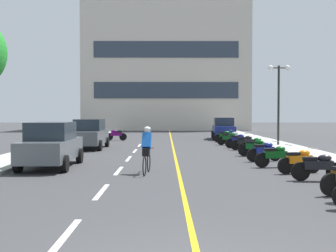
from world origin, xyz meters
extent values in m
plane|color=#38383A|center=(0.00, 21.00, 0.00)|extent=(140.00, 140.00, 0.00)
cube|color=#A8A8A3|center=(-7.20, 24.00, 0.06)|extent=(2.40, 72.00, 0.12)
cube|color=#A8A8A3|center=(7.20, 24.00, 0.06)|extent=(2.40, 72.00, 0.12)
cube|color=silver|center=(-2.00, 2.00, 0.00)|extent=(0.14, 2.20, 0.01)
cube|color=silver|center=(-2.00, 6.00, 0.00)|extent=(0.14, 2.20, 0.01)
cube|color=silver|center=(-2.00, 10.00, 0.00)|extent=(0.14, 2.20, 0.01)
cube|color=silver|center=(-2.00, 14.00, 0.00)|extent=(0.14, 2.20, 0.01)
cube|color=silver|center=(-2.00, 18.00, 0.00)|extent=(0.14, 2.20, 0.01)
cube|color=silver|center=(-2.00, 22.00, 0.00)|extent=(0.14, 2.20, 0.01)
cube|color=silver|center=(-2.00, 26.00, 0.00)|extent=(0.14, 2.20, 0.01)
cube|color=silver|center=(-2.00, 30.00, 0.00)|extent=(0.14, 2.20, 0.01)
cube|color=silver|center=(-2.00, 34.00, 0.00)|extent=(0.14, 2.20, 0.01)
cube|color=silver|center=(-2.00, 38.00, 0.00)|extent=(0.14, 2.20, 0.01)
cube|color=silver|center=(-2.00, 42.00, 0.00)|extent=(0.14, 2.20, 0.01)
cube|color=silver|center=(-2.00, 46.00, 0.00)|extent=(0.14, 2.20, 0.01)
cube|color=gold|center=(0.25, 24.00, 0.00)|extent=(0.12, 66.00, 0.01)
cube|color=beige|center=(-0.15, 48.78, 8.51)|extent=(21.62, 7.56, 17.02)
cube|color=#2D3847|center=(-0.15, 44.95, 5.11)|extent=(18.16, 0.10, 2.04)
cube|color=#2D3847|center=(-0.15, 44.95, 10.21)|extent=(18.16, 0.10, 2.04)
cylinder|color=black|center=(7.17, 20.99, 2.71)|extent=(0.14, 0.14, 5.17)
cylinder|color=black|center=(7.17, 20.99, 5.14)|extent=(1.10, 0.08, 0.08)
sphere|color=white|center=(6.62, 20.99, 5.14)|extent=(0.36, 0.36, 0.36)
sphere|color=white|center=(7.72, 20.99, 5.14)|extent=(0.36, 0.36, 0.36)
cylinder|color=black|center=(-5.69, 12.35, 0.32)|extent=(0.23, 0.64, 0.64)
cylinder|color=black|center=(-3.99, 12.38, 0.32)|extent=(0.23, 0.64, 0.64)
cylinder|color=black|center=(-5.63, 9.55, 0.32)|extent=(0.23, 0.64, 0.64)
cylinder|color=black|center=(-3.93, 9.59, 0.32)|extent=(0.23, 0.64, 0.64)
cube|color=#4C5156|center=(-4.81, 10.97, 0.72)|extent=(1.79, 4.23, 0.80)
cube|color=#1E2833|center=(-4.81, 10.97, 1.47)|extent=(1.61, 2.23, 0.70)
cylinder|color=black|center=(-5.73, 20.80, 0.32)|extent=(0.22, 0.64, 0.64)
cylinder|color=black|center=(-4.03, 20.79, 0.32)|extent=(0.22, 0.64, 0.64)
cylinder|color=black|center=(-5.75, 18.00, 0.32)|extent=(0.22, 0.64, 0.64)
cylinder|color=black|center=(-4.05, 17.99, 0.32)|extent=(0.22, 0.64, 0.64)
cube|color=#4C5156|center=(-4.89, 19.40, 0.72)|extent=(1.72, 4.21, 0.80)
cube|color=#1E2833|center=(-4.89, 19.40, 1.47)|extent=(1.57, 2.21, 0.70)
cylinder|color=black|center=(3.92, 29.88, 0.32)|extent=(0.26, 0.65, 0.64)
cylinder|color=black|center=(5.62, 29.76, 0.32)|extent=(0.26, 0.65, 0.64)
cylinder|color=black|center=(3.72, 27.09, 0.32)|extent=(0.26, 0.65, 0.64)
cylinder|color=black|center=(5.42, 26.97, 0.32)|extent=(0.26, 0.65, 0.64)
cube|color=navy|center=(4.67, 28.43, 0.72)|extent=(1.99, 4.31, 0.80)
cube|color=#1E2833|center=(4.67, 28.43, 1.47)|extent=(1.71, 2.30, 0.70)
cylinder|color=black|center=(4.09, 5.36, 0.30)|extent=(0.61, 0.25, 0.60)
cylinder|color=black|center=(5.20, 7.62, 0.30)|extent=(0.61, 0.16, 0.60)
cylinder|color=black|center=(4.10, 7.72, 0.30)|extent=(0.61, 0.16, 0.60)
cube|color=black|center=(4.65, 7.67, 0.52)|extent=(0.92, 0.36, 0.28)
ellipsoid|color=black|center=(4.85, 7.65, 0.74)|extent=(0.46, 0.28, 0.22)
cube|color=black|center=(4.40, 7.70, 0.72)|extent=(0.46, 0.28, 0.10)
cylinder|color=silver|center=(5.20, 7.62, 0.90)|extent=(0.09, 0.60, 0.03)
cylinder|color=black|center=(5.12, 9.40, 0.30)|extent=(0.61, 0.24, 0.60)
cylinder|color=black|center=(4.05, 9.13, 0.30)|extent=(0.61, 0.24, 0.60)
cube|color=orange|center=(4.59, 9.26, 0.52)|extent=(0.94, 0.49, 0.28)
ellipsoid|color=orange|center=(4.78, 9.31, 0.74)|extent=(0.49, 0.34, 0.22)
cube|color=black|center=(4.34, 9.20, 0.72)|extent=(0.49, 0.34, 0.10)
cylinder|color=silver|center=(5.12, 9.40, 0.90)|extent=(0.18, 0.59, 0.03)
cylinder|color=black|center=(4.72, 10.96, 0.30)|extent=(0.61, 0.17, 0.60)
cylinder|color=black|center=(3.63, 10.83, 0.30)|extent=(0.61, 0.17, 0.60)
cube|color=#0C4C19|center=(4.17, 10.89, 0.52)|extent=(0.93, 0.38, 0.28)
ellipsoid|color=#0C4C19|center=(4.37, 10.92, 0.74)|extent=(0.46, 0.29, 0.22)
cube|color=black|center=(3.92, 10.87, 0.72)|extent=(0.46, 0.29, 0.10)
cylinder|color=silver|center=(4.72, 10.96, 0.90)|extent=(0.10, 0.60, 0.03)
cylinder|color=black|center=(4.75, 13.01, 0.30)|extent=(0.61, 0.25, 0.60)
cylinder|color=black|center=(3.68, 12.72, 0.30)|extent=(0.61, 0.25, 0.60)
cube|color=navy|center=(4.22, 12.86, 0.52)|extent=(0.94, 0.50, 0.28)
ellipsoid|color=navy|center=(4.41, 12.92, 0.74)|extent=(0.49, 0.34, 0.22)
cube|color=black|center=(3.97, 12.80, 0.72)|extent=(0.49, 0.34, 0.10)
cylinder|color=silver|center=(4.75, 13.01, 0.90)|extent=(0.18, 0.59, 0.03)
cylinder|color=black|center=(4.81, 14.80, 0.30)|extent=(0.60, 0.29, 0.60)
cylinder|color=black|center=(3.76, 15.15, 0.30)|extent=(0.60, 0.29, 0.60)
cube|color=#0C4C19|center=(4.29, 14.97, 0.52)|extent=(0.94, 0.55, 0.28)
ellipsoid|color=#0C4C19|center=(4.48, 14.91, 0.74)|extent=(0.49, 0.37, 0.22)
cube|color=black|center=(4.05, 15.05, 0.72)|extent=(0.49, 0.37, 0.10)
cylinder|color=silver|center=(4.81, 14.80, 0.90)|extent=(0.22, 0.58, 0.03)
cylinder|color=black|center=(5.09, 16.44, 0.30)|extent=(0.61, 0.14, 0.60)
cylinder|color=black|center=(3.99, 16.37, 0.30)|extent=(0.61, 0.14, 0.60)
cube|color=#0C4C19|center=(4.54, 16.41, 0.52)|extent=(0.92, 0.34, 0.28)
ellipsoid|color=#0C4C19|center=(4.74, 16.42, 0.74)|extent=(0.45, 0.27, 0.22)
cube|color=black|center=(4.29, 16.39, 0.72)|extent=(0.45, 0.27, 0.10)
cylinder|color=silver|center=(5.09, 16.44, 0.90)|extent=(0.07, 0.60, 0.03)
cylinder|color=black|center=(5.00, 18.33, 0.30)|extent=(0.61, 0.16, 0.60)
cylinder|color=black|center=(3.91, 18.44, 0.30)|extent=(0.61, 0.16, 0.60)
cube|color=black|center=(4.45, 18.39, 0.52)|extent=(0.92, 0.37, 0.28)
ellipsoid|color=black|center=(4.65, 18.37, 0.74)|extent=(0.46, 0.28, 0.22)
cube|color=black|center=(4.20, 18.41, 0.72)|extent=(0.46, 0.28, 0.10)
cylinder|color=silver|center=(5.00, 18.33, 0.90)|extent=(0.09, 0.60, 0.03)
cylinder|color=black|center=(4.87, 20.08, 0.30)|extent=(0.61, 0.24, 0.60)
cylinder|color=black|center=(3.80, 19.82, 0.30)|extent=(0.61, 0.24, 0.60)
cube|color=navy|center=(4.33, 19.95, 0.52)|extent=(0.94, 0.49, 0.28)
ellipsoid|color=navy|center=(4.53, 20.00, 0.74)|extent=(0.49, 0.34, 0.22)
cube|color=black|center=(4.09, 19.89, 0.72)|extent=(0.49, 0.34, 0.10)
cylinder|color=silver|center=(4.87, 20.08, 0.90)|extent=(0.18, 0.59, 0.03)
cylinder|color=black|center=(4.66, 21.91, 0.30)|extent=(0.60, 0.26, 0.60)
cylinder|color=black|center=(3.60, 22.22, 0.30)|extent=(0.60, 0.26, 0.60)
cube|color=#0C4C19|center=(4.13, 22.07, 0.52)|extent=(0.94, 0.52, 0.28)
ellipsoid|color=#0C4C19|center=(4.32, 22.01, 0.74)|extent=(0.49, 0.35, 0.22)
cube|color=black|center=(3.89, 22.13, 0.72)|extent=(0.49, 0.35, 0.10)
cylinder|color=silver|center=(4.66, 21.91, 0.90)|extent=(0.19, 0.58, 0.03)
cylinder|color=black|center=(5.13, 23.59, 0.30)|extent=(0.60, 0.12, 0.60)
cylinder|color=black|center=(4.03, 23.55, 0.30)|extent=(0.60, 0.12, 0.60)
cube|color=#B2B2B7|center=(4.58, 23.57, 0.52)|extent=(0.91, 0.31, 0.28)
ellipsoid|color=#B2B2B7|center=(4.78, 23.58, 0.74)|extent=(0.45, 0.26, 0.22)
cube|color=black|center=(4.33, 23.57, 0.72)|extent=(0.45, 0.26, 0.10)
cylinder|color=silver|center=(5.13, 23.59, 0.90)|extent=(0.05, 0.60, 0.03)
cylinder|color=black|center=(4.76, 25.11, 0.30)|extent=(0.61, 0.24, 0.60)
cylinder|color=black|center=(3.69, 24.85, 0.30)|extent=(0.61, 0.24, 0.60)
cube|color=#0C4C19|center=(4.22, 24.98, 0.52)|extent=(0.94, 0.49, 0.28)
ellipsoid|color=#0C4C19|center=(4.42, 25.03, 0.74)|extent=(0.48, 0.34, 0.22)
cube|color=black|center=(3.98, 24.92, 0.72)|extent=(0.48, 0.34, 0.10)
cylinder|color=silver|center=(4.76, 25.11, 0.90)|extent=(0.17, 0.59, 0.03)
cylinder|color=black|center=(-4.74, 26.86, 0.30)|extent=(0.60, 0.11, 0.60)
cylinder|color=black|center=(-3.64, 26.84, 0.30)|extent=(0.60, 0.11, 0.60)
cube|color=#590C59|center=(-4.19, 26.85, 0.52)|extent=(0.91, 0.30, 0.28)
ellipsoid|color=#590C59|center=(-4.39, 26.86, 0.74)|extent=(0.45, 0.25, 0.22)
cube|color=black|center=(-3.94, 26.85, 0.72)|extent=(0.45, 0.25, 0.10)
cylinder|color=silver|center=(-4.74, 26.86, 0.90)|extent=(0.04, 0.60, 0.03)
torus|color=black|center=(-0.86, 9.82, 0.34)|extent=(0.11, 0.72, 0.72)
torus|color=black|center=(-0.96, 8.77, 0.34)|extent=(0.11, 0.72, 0.72)
cylinder|color=red|center=(-0.91, 9.27, 0.64)|extent=(0.13, 0.95, 0.04)
cube|color=black|center=(-0.93, 9.12, 0.86)|extent=(0.12, 0.21, 0.06)
cylinder|color=red|center=(-0.87, 9.72, 0.89)|extent=(0.42, 0.07, 0.03)
cube|color=black|center=(-0.92, 9.17, 0.79)|extent=(0.27, 0.38, 0.28)
cube|color=blue|center=(-0.91, 9.32, 1.19)|extent=(0.36, 0.48, 0.61)
sphere|color=beige|center=(-0.89, 9.45, 1.54)|extent=(0.20, 0.20, 0.20)
ellipsoid|color=white|center=(-0.89, 9.45, 1.61)|extent=(0.24, 0.26, 0.16)
camera|label=1|loc=(-0.23, -4.90, 2.16)|focal=42.38mm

